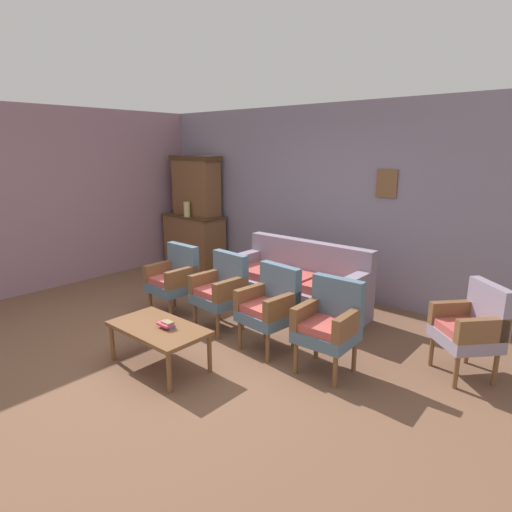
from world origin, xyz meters
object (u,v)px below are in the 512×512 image
object	(u,v)px
armchair_by_doorway	(270,304)
wingback_chair_by_fireplace	(471,326)
floral_couch	(296,287)
armchair_near_cabinet	(329,322)
armchair_near_couch_end	(221,288)
armchair_row_middle	(174,277)
side_cabinet	(194,240)
book_stack_on_table	(167,324)
coffee_table	(158,330)
vase_on_cabinet	(187,209)

from	to	relation	value
armchair_by_doorway	wingback_chair_by_fireplace	size ratio (longest dim) A/B	1.00
floral_couch	armchair_near_cabinet	size ratio (longest dim) A/B	2.08
floral_couch	armchair_near_couch_end	size ratio (longest dim) A/B	2.08
armchair_near_cabinet	armchair_by_doorway	bearing A→B (deg)	-179.95
armchair_row_middle	armchair_near_cabinet	size ratio (longest dim) A/B	1.00
side_cabinet	armchair_near_cabinet	xyz separation A→B (m)	(3.87, -1.70, 0.03)
book_stack_on_table	coffee_table	bearing A→B (deg)	-160.71
vase_on_cabinet	armchair_by_doorway	xyz separation A→B (m)	(3.10, -1.51, -0.56)
armchair_row_middle	book_stack_on_table	distance (m)	1.42
armchair_by_doorway	book_stack_on_table	distance (m)	1.09
book_stack_on_table	armchair_near_cabinet	bearing A→B (deg)	39.28
floral_couch	armchair_by_doorway	distance (m)	1.16
armchair_near_couch_end	armchair_by_doorway	distance (m)	0.77
vase_on_cabinet	wingback_chair_by_fireplace	world-z (taller)	vase_on_cabinet
armchair_by_doorway	floral_couch	bearing A→B (deg)	111.65
side_cabinet	floral_couch	size ratio (longest dim) A/B	0.62
armchair_by_doorway	armchair_near_cabinet	world-z (taller)	same
side_cabinet	vase_on_cabinet	world-z (taller)	vase_on_cabinet
side_cabinet	armchair_near_cabinet	bearing A→B (deg)	-23.67
side_cabinet	armchair_row_middle	distance (m)	2.37
armchair_near_cabinet	wingback_chair_by_fireplace	xyz separation A→B (m)	(1.04, 0.79, 0.00)
armchair_row_middle	armchair_near_cabinet	distance (m)	2.26
wingback_chair_by_fireplace	armchair_by_doorway	bearing A→B (deg)	-155.86
side_cabinet	book_stack_on_table	size ratio (longest dim) A/B	7.22
armchair_near_couch_end	coffee_table	xyz separation A→B (m)	(0.20, -1.05, -0.12)
coffee_table	side_cabinet	bearing A→B (deg)	133.54
armchair_row_middle	wingback_chair_by_fireplace	world-z (taller)	same
side_cabinet	armchair_row_middle	xyz separation A→B (m)	(1.61, -1.74, 0.03)
armchair_row_middle	side_cabinet	bearing A→B (deg)	132.74
floral_couch	book_stack_on_table	size ratio (longest dim) A/B	11.73
armchair_by_doorway	book_stack_on_table	bearing A→B (deg)	-115.89
armchair_row_middle	armchair_by_doorway	bearing A→B (deg)	1.57
vase_on_cabinet	coffee_table	distance (m)	3.64
book_stack_on_table	vase_on_cabinet	bearing A→B (deg)	136.51
floral_couch	armchair_near_cabinet	bearing A→B (deg)	-42.96
floral_couch	armchair_row_middle	size ratio (longest dim) A/B	2.08
side_cabinet	armchair_near_cabinet	size ratio (longest dim) A/B	1.28
armchair_row_middle	armchair_by_doorway	world-z (taller)	same
side_cabinet	armchair_near_cabinet	world-z (taller)	side_cabinet
vase_on_cabinet	armchair_near_cabinet	size ratio (longest dim) A/B	0.29
coffee_table	book_stack_on_table	bearing A→B (deg)	19.29
vase_on_cabinet	armchair_near_cabinet	bearing A→B (deg)	-21.57
coffee_table	armchair_near_couch_end	bearing A→B (deg)	100.88
armchair_by_doorway	side_cabinet	bearing A→B (deg)	151.66
armchair_near_couch_end	coffee_table	size ratio (longest dim) A/B	0.90
armchair_near_couch_end	wingback_chair_by_fireplace	size ratio (longest dim) A/B	1.00
armchair_row_middle	wingback_chair_by_fireplace	size ratio (longest dim) A/B	1.00
armchair_by_doorway	coffee_table	size ratio (longest dim) A/B	0.90
armchair_near_cabinet	coffee_table	xyz separation A→B (m)	(-1.29, -1.01, -0.12)
armchair_near_couch_end	book_stack_on_table	size ratio (longest dim) A/B	5.63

